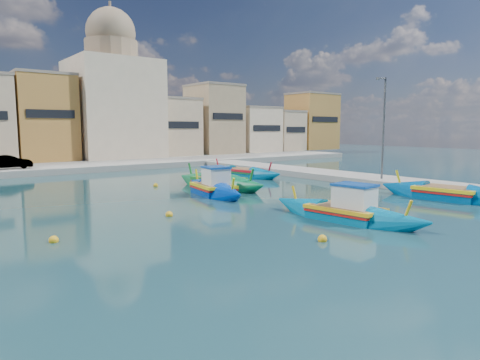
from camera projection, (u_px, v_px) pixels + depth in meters
name	position (u px, v px, depth m)	size (l,w,h in m)	color
ground	(252.00, 237.00, 17.05)	(160.00, 160.00, 0.00)	#133839
east_quay	(466.00, 190.00, 27.89)	(4.00, 70.00, 0.50)	gray
north_quay	(48.00, 169.00, 42.21)	(80.00, 8.00, 0.60)	gray
north_townhouses	(89.00, 122.00, 51.47)	(83.20, 7.87, 10.19)	#C7AD8A
church_block	(113.00, 95.00, 53.56)	(10.00, 10.00, 19.10)	beige
quay_street_lamp	(383.00, 128.00, 31.78)	(1.18, 0.16, 8.00)	#595B60
luzzu_turquoise_cabin	(346.00, 213.00, 20.06)	(2.79, 8.64, 2.72)	#0071A2
luzzu_blue_cabin	(214.00, 189.00, 27.78)	(3.32, 8.27, 2.85)	#0036AD
luzzu_cyan_mid	(242.00, 174.00, 37.91)	(3.60, 8.92, 2.57)	#006598
luzzu_green	(219.00, 184.00, 30.77)	(3.66, 9.09, 2.79)	#0A7140
luzzu_cyan_south	(447.00, 195.00, 25.87)	(3.24, 8.89, 2.70)	#005497
mooring_buoys	(185.00, 202.00, 24.50)	(23.14, 18.25, 0.36)	yellow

